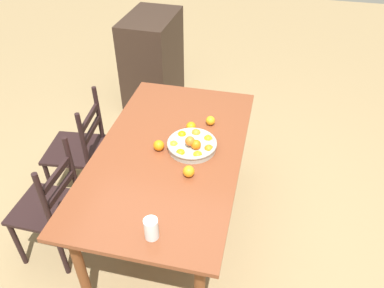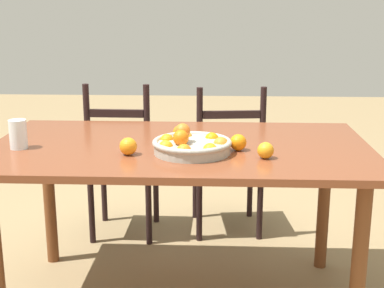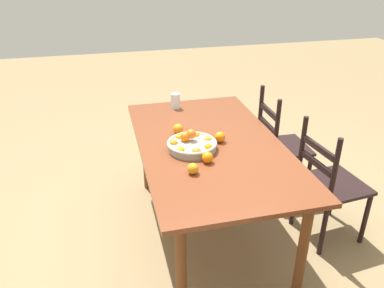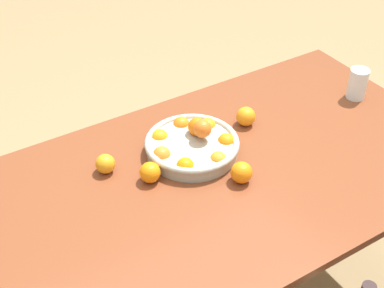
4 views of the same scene
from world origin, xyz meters
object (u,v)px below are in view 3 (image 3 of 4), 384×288
object	(u,v)px
orange_loose_1	(178,129)
chair_near_window	(329,185)
chair_by_cabinet	(280,147)
orange_loose_2	(220,137)
orange_loose_3	(208,158)
dining_table	(210,154)
drinking_glass	(175,101)
fruit_bowl	(192,144)
orange_loose_0	(193,169)

from	to	relation	value
orange_loose_1	chair_near_window	bearing A→B (deg)	66.78
chair_by_cabinet	orange_loose_1	bearing A→B (deg)	102.54
orange_loose_2	orange_loose_3	distance (m)	0.31
dining_table	chair_by_cabinet	size ratio (longest dim) A/B	1.78
dining_table	drinking_glass	bearing A→B (deg)	-171.78
dining_table	fruit_bowl	size ratio (longest dim) A/B	5.05
orange_loose_0	drinking_glass	xyz separation A→B (m)	(-1.07, 0.11, 0.03)
orange_loose_1	orange_loose_2	distance (m)	0.33
orange_loose_1	orange_loose_2	size ratio (longest dim) A/B	1.00
fruit_bowl	orange_loose_3	xyz separation A→B (m)	(0.20, 0.05, -0.00)
chair_near_window	orange_loose_3	xyz separation A→B (m)	(0.02, -0.93, 0.37)
dining_table	orange_loose_3	size ratio (longest dim) A/B	23.83
chair_by_cabinet	fruit_bowl	world-z (taller)	chair_by_cabinet
chair_near_window	orange_loose_1	xyz separation A→B (m)	(-0.44, -1.03, 0.37)
dining_table	drinking_glass	xyz separation A→B (m)	(-0.70, -0.10, 0.15)
chair_near_window	orange_loose_2	distance (m)	0.89
fruit_bowl	orange_loose_0	xyz separation A→B (m)	(0.31, -0.07, -0.00)
fruit_bowl	orange_loose_3	distance (m)	0.21
orange_loose_3	drinking_glass	world-z (taller)	drinking_glass
chair_by_cabinet	fruit_bowl	distance (m)	1.07
fruit_bowl	chair_by_cabinet	bearing A→B (deg)	117.12
dining_table	orange_loose_0	size ratio (longest dim) A/B	25.02
orange_loose_1	orange_loose_3	xyz separation A→B (m)	(0.46, 0.09, -0.00)
chair_near_window	drinking_glass	world-z (taller)	chair_near_window
orange_loose_0	orange_loose_3	world-z (taller)	orange_loose_3
chair_by_cabinet	orange_loose_3	distance (m)	1.13
orange_loose_1	orange_loose_3	distance (m)	0.47
chair_by_cabinet	orange_loose_2	world-z (taller)	chair_by_cabinet
dining_table	drinking_glass	distance (m)	0.73
orange_loose_1	chair_by_cabinet	bearing A→B (deg)	101.72
chair_near_window	chair_by_cabinet	world-z (taller)	chair_by_cabinet
orange_loose_3	fruit_bowl	bearing A→B (deg)	-164.72
orange_loose_0	dining_table	bearing A→B (deg)	149.83
orange_loose_0	fruit_bowl	bearing A→B (deg)	167.70
dining_table	drinking_glass	world-z (taller)	drinking_glass
dining_table	chair_by_cabinet	world-z (taller)	chair_by_cabinet
dining_table	fruit_bowl	world-z (taller)	fruit_bowl
chair_by_cabinet	orange_loose_2	distance (m)	0.87
chair_near_window	orange_loose_0	distance (m)	1.12
chair_near_window	orange_loose_3	size ratio (longest dim) A/B	13.01
chair_by_cabinet	orange_loose_2	xyz separation A→B (m)	(0.40, -0.68, 0.37)
chair_by_cabinet	orange_loose_0	bearing A→B (deg)	129.34
orange_loose_2	chair_near_window	bearing A→B (deg)	72.91
orange_loose_2	drinking_glass	size ratio (longest dim) A/B	0.58
dining_table	orange_loose_1	world-z (taller)	orange_loose_1
drinking_glass	chair_near_window	bearing A→B (deg)	45.13
orange_loose_0	orange_loose_3	xyz separation A→B (m)	(-0.11, 0.12, 0.00)
orange_loose_0	orange_loose_2	xyz separation A→B (m)	(-0.37, 0.28, 0.00)
orange_loose_1	drinking_glass	distance (m)	0.51
orange_loose_1	orange_loose_2	xyz separation A→B (m)	(0.20, 0.26, 0.00)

